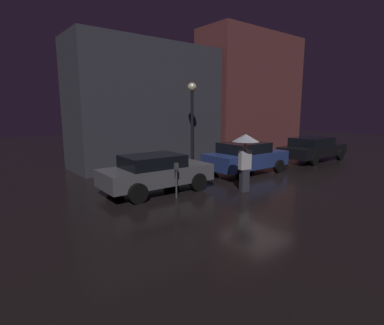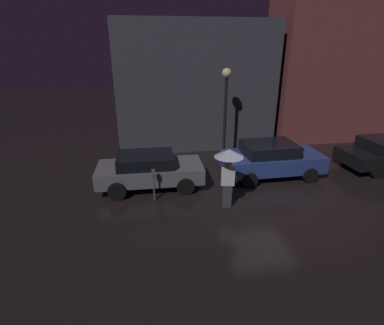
# 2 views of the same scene
# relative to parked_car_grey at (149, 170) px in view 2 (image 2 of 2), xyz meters

# --- Properties ---
(ground_plane) EXTENTS (60.00, 60.00, 0.00)m
(ground_plane) POSITION_rel_parked_car_grey_xyz_m (4.10, -1.33, -0.73)
(ground_plane) COLOR black
(building_facade_left) EXTENTS (8.05, 3.00, 6.32)m
(building_facade_left) POSITION_rel_parked_car_grey_xyz_m (2.71, 5.17, 2.44)
(building_facade_left) COLOR #3D3D47
(building_facade_left) RESTS_ON ground
(building_facade_right) EXTENTS (7.83, 3.00, 8.00)m
(building_facade_right) POSITION_rel_parked_car_grey_xyz_m (11.05, 5.17, 3.27)
(building_facade_right) COLOR brown
(building_facade_right) RESTS_ON ground
(parked_car_grey) EXTENTS (4.05, 1.94, 1.36)m
(parked_car_grey) POSITION_rel_parked_car_grey_xyz_m (0.00, 0.00, 0.00)
(parked_car_grey) COLOR slate
(parked_car_grey) RESTS_ON ground
(parked_car_blue) EXTENTS (4.09, 2.06, 1.44)m
(parked_car_blue) POSITION_rel_parked_car_grey_xyz_m (5.06, 0.21, 0.03)
(parked_car_blue) COLOR navy
(parked_car_blue) RESTS_ON ground
(pedestrian_with_umbrella) EXTENTS (0.96, 0.96, 2.09)m
(pedestrian_with_umbrella) POSITION_rel_parked_car_grey_xyz_m (2.54, -1.98, 0.86)
(pedestrian_with_umbrella) COLOR #383842
(pedestrian_with_umbrella) RESTS_ON ground
(parking_meter) EXTENTS (0.12, 0.10, 1.20)m
(parking_meter) POSITION_rel_parked_car_grey_xyz_m (0.11, -1.13, 0.02)
(parking_meter) COLOR #4C5154
(parking_meter) RESTS_ON ground
(street_lamp_near) EXTENTS (0.43, 0.43, 4.22)m
(street_lamp_near) POSITION_rel_parked_car_grey_xyz_m (3.66, 2.50, 2.27)
(street_lamp_near) COLOR black
(street_lamp_near) RESTS_ON ground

